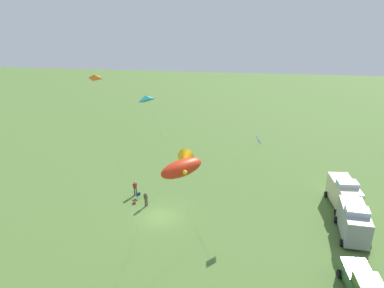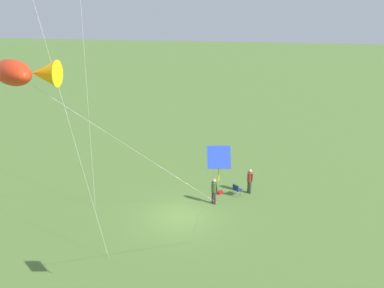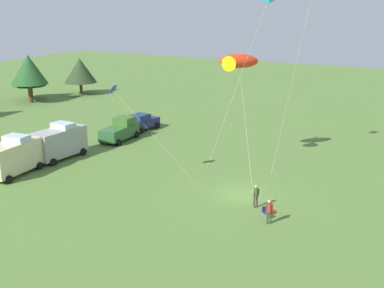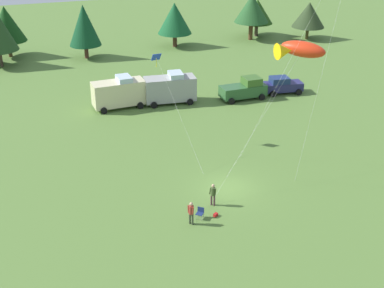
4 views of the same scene
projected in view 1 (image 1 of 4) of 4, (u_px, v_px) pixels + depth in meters
name	position (u px, v px, depth m)	size (l,w,h in m)	color
ground_plane	(160.00, 217.00, 38.92)	(160.00, 160.00, 0.00)	#527433
person_kite_flyer	(146.00, 198.00, 40.56)	(0.53, 0.49, 1.74)	#4A2F34
folding_chair	(138.00, 195.00, 42.23)	(0.68, 0.68, 0.82)	navy
person_spectator	(135.00, 187.00, 42.86)	(0.47, 0.52, 1.74)	#37402C
backpack_on_grass	(134.00, 203.00, 41.36)	(0.32, 0.22, 0.22)	#A41716
van_camper_beige	(344.00, 193.00, 40.25)	(5.53, 2.89, 3.34)	beige
van_motorhome_grey	(354.00, 221.00, 35.27)	(5.57, 2.99, 3.34)	#989996
truck_green_flatbed	(363.00, 285.00, 28.24)	(5.07, 2.56, 2.34)	#2B572D
kite_large_fish	(182.00, 166.00, 28.48)	(11.59, 7.32, 10.08)	red
kite_delta_teal	(146.00, 99.00, 26.46)	(5.18, 4.30, 15.03)	teal
kite_diamond_blue	(256.00, 143.00, 37.58)	(2.27, 7.34, 8.28)	blue
kite_delta_orange	(95.00, 78.00, 27.69)	(1.23, 3.11, 16.08)	orange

